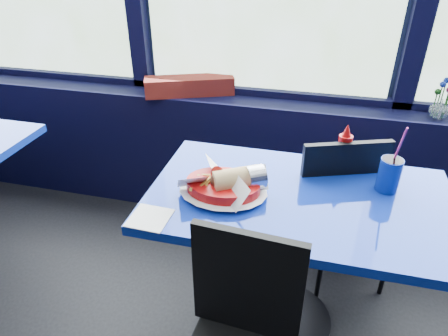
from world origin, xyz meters
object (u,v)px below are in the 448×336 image
at_px(chair_near_back, 345,204).
at_px(planter_box, 190,86).
at_px(near_table, 295,231).
at_px(food_basket, 225,185).
at_px(flower_vase, 440,106).
at_px(ketchup_bottle, 344,150).
at_px(soda_cup, 389,174).

xyz_separation_m(chair_near_back, planter_box, (-0.95, 0.53, 0.34)).
distance_m(near_table, food_basket, 0.37).
relative_size(chair_near_back, flower_vase, 4.18).
distance_m(chair_near_back, food_basket, 0.69).
bearing_deg(near_table, ketchup_bottle, 57.24).
height_order(flower_vase, ketchup_bottle, flower_vase).
bearing_deg(planter_box, food_basket, -86.05).
relative_size(food_basket, ketchup_bottle, 1.54).
bearing_deg(chair_near_back, soda_cup, 101.32).
bearing_deg(planter_box, chair_near_back, -51.17).
height_order(chair_near_back, planter_box, planter_box).
height_order(chair_near_back, flower_vase, flower_vase).
height_order(food_basket, ketchup_bottle, ketchup_bottle).
bearing_deg(planter_box, ketchup_bottle, -56.36).
xyz_separation_m(chair_near_back, soda_cup, (0.12, -0.20, 0.31)).
distance_m(planter_box, flower_vase, 1.39).
bearing_deg(near_table, food_basket, -169.00).
distance_m(food_basket, soda_cup, 0.66).
distance_m(near_table, chair_near_back, 0.39).
bearing_deg(soda_cup, flower_vase, 66.12).
height_order(near_table, flower_vase, flower_vase).
bearing_deg(food_basket, planter_box, 110.05).
relative_size(planter_box, soda_cup, 1.80).
bearing_deg(soda_cup, ketchup_bottle, 147.16).
height_order(near_table, chair_near_back, chair_near_back).
relative_size(chair_near_back, ketchup_bottle, 4.09).
xyz_separation_m(planter_box, flower_vase, (1.39, -0.02, 0.01)).
bearing_deg(near_table, planter_box, 130.75).
xyz_separation_m(chair_near_back, flower_vase, (0.43, 0.51, 0.35)).
height_order(planter_box, ketchup_bottle, ketchup_bottle).
relative_size(near_table, flower_vase, 5.58).
bearing_deg(soda_cup, chair_near_back, 121.85).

